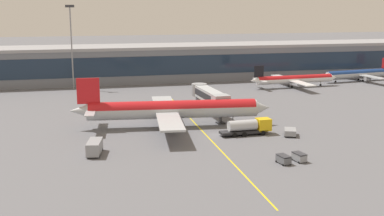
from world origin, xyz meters
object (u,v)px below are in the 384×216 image
main_airliner (172,109)px  baggage_cart_1 (299,157)px  baggage_cart_0 (283,159)px  commuter_jet_near (294,79)px  fuel_tanker (249,127)px  lavatory_truck (94,147)px  commuter_jet_far (358,74)px  pushback_tug (290,132)px

main_airliner → baggage_cart_1: bearing=-60.3°
baggage_cart_0 → baggage_cart_1: (3.15, 0.55, 0.00)m
commuter_jet_near → fuel_tanker: bearing=-123.5°
lavatory_truck → baggage_cart_0: size_ratio=2.13×
lavatory_truck → baggage_cart_0: (30.81, -12.80, -0.64)m
commuter_jet_far → baggage_cart_0: bearing=-128.7°
lavatory_truck → main_airliner: bearing=43.6°
lavatory_truck → pushback_tug: lavatory_truck is taller
fuel_tanker → commuter_jet_far: commuter_jet_far is taller
baggage_cart_0 → baggage_cart_1: 3.20m
pushback_tug → commuter_jet_near: bearing=64.1°
lavatory_truck → commuter_jet_near: commuter_jet_near is taller
fuel_tanker → commuter_jet_far: (62.86, 60.32, 0.89)m
fuel_tanker → baggage_cart_1: 18.86m
commuter_jet_far → pushback_tug: bearing=-131.0°
fuel_tanker → pushback_tug: (7.96, -2.77, -0.90)m
pushback_tug → baggage_cart_1: size_ratio=1.53×
pushback_tug → commuter_jet_near: size_ratio=0.14×
fuel_tanker → main_airliner: bearing=144.2°
baggage_cart_0 → commuter_jet_near: bearing=63.6°
main_airliner → baggage_cart_0: bearing=-65.6°
commuter_jet_far → commuter_jet_near: (-27.73, -7.15, 0.06)m
main_airliner → pushback_tug: main_airliner is taller
baggage_cart_1 → baggage_cart_0: bearing=-170.1°
pushback_tug → baggage_cart_0: bearing=-118.1°
commuter_jet_near → pushback_tug: bearing=-115.9°
lavatory_truck → baggage_cart_0: lavatory_truck is taller
main_airliner → fuel_tanker: 17.61m
baggage_cart_1 → commuter_jet_near: size_ratio=0.09×
lavatory_truck → commuter_jet_near: 89.53m
lavatory_truck → commuter_jet_far: bearing=35.2°
baggage_cart_1 → lavatory_truck: bearing=160.2°
lavatory_truck → commuter_jet_far: commuter_jet_far is taller
commuter_jet_near → baggage_cart_1: bearing=-114.6°
baggage_cart_0 → commuter_jet_far: commuter_jet_far is taller
main_airliner → lavatory_truck: 24.28m
baggage_cart_0 → commuter_jet_near: 80.88m
main_airliner → fuel_tanker: main_airliner is taller
commuter_jet_far → baggage_cart_1: bearing=-127.5°
fuel_tanker → commuter_jet_near: bearing=56.5°
baggage_cart_0 → commuter_jet_far: bearing=51.3°
baggage_cart_0 → baggage_cart_1: same height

